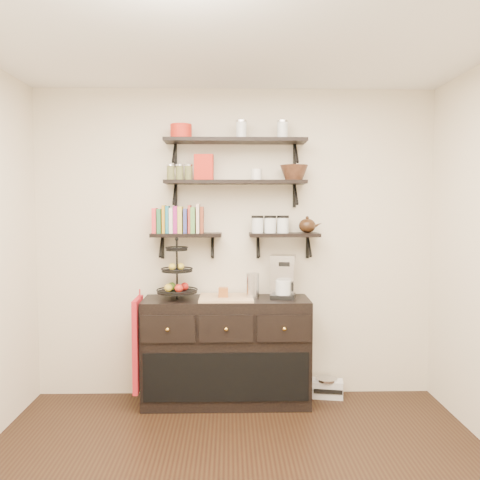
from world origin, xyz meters
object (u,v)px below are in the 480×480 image
(coffee_maker, at_px, (283,277))
(radio, at_px, (326,388))
(fruit_stand, at_px, (177,279))
(sideboard, at_px, (226,351))

(coffee_maker, height_order, radio, coffee_maker)
(radio, bearing_deg, fruit_stand, -165.18)
(fruit_stand, height_order, radio, fruit_stand)
(sideboard, distance_m, fruit_stand, 0.74)
(sideboard, height_order, coffee_maker, coffee_maker)
(fruit_stand, distance_m, radio, 1.63)
(coffee_maker, relative_size, radio, 1.21)
(fruit_stand, relative_size, coffee_maker, 1.34)
(sideboard, xyz_separation_m, fruit_stand, (-0.41, 0.00, 0.62))
(sideboard, distance_m, radio, 0.96)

